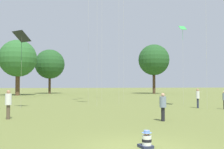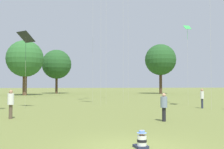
% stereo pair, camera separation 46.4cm
% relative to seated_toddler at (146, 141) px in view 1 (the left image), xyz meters
% --- Properties ---
extents(ground_plane, '(300.00, 300.00, 0.00)m').
position_rel_seated_toddler_xyz_m(ground_plane, '(-0.38, -0.11, -0.26)').
color(ground_plane, olive).
extents(seated_toddler, '(0.49, 0.57, 0.62)m').
position_rel_seated_toddler_xyz_m(seated_toddler, '(0.00, 0.00, 0.00)').
color(seated_toddler, '#282D47').
rests_on(seated_toddler, ground).
extents(person_standing_0, '(0.55, 0.55, 1.67)m').
position_rel_seated_toddler_xyz_m(person_standing_0, '(2.95, 6.13, 0.73)').
color(person_standing_0, black).
rests_on(person_standing_0, ground).
extents(person_standing_1, '(0.45, 0.45, 1.78)m').
position_rel_seated_toddler_xyz_m(person_standing_1, '(9.22, 13.72, 0.82)').
color(person_standing_1, '#282D42').
rests_on(person_standing_1, ground).
extents(person_standing_4, '(0.41, 0.41, 1.61)m').
position_rel_seated_toddler_xyz_m(person_standing_4, '(10.90, 12.17, 0.72)').
color(person_standing_4, black).
rests_on(person_standing_4, ground).
extents(person_standing_5, '(0.48, 0.48, 1.83)m').
position_rel_seated_toddler_xyz_m(person_standing_5, '(-6.32, 8.61, 0.83)').
color(person_standing_5, brown).
rests_on(person_standing_5, ground).
extents(kite_4, '(1.73, 1.70, 6.91)m').
position_rel_seated_toddler_xyz_m(kite_4, '(-6.71, 15.57, 6.13)').
color(kite_4, '#1E2328').
rests_on(kite_4, ground).
extents(kite_6, '(0.75, 0.61, 8.51)m').
position_rel_seated_toddler_xyz_m(kite_6, '(9.56, 17.46, 7.62)').
color(kite_6, green).
rests_on(kite_6, ground).
extents(distant_tree_1, '(7.28, 7.28, 10.94)m').
position_rel_seated_toddler_xyz_m(distant_tree_1, '(-12.18, 45.02, 7.00)').
color(distant_tree_1, brown).
rests_on(distant_tree_1, ground).
extents(distant_tree_2, '(7.14, 7.14, 11.41)m').
position_rel_seated_toddler_xyz_m(distant_tree_2, '(17.20, 49.09, 7.55)').
color(distant_tree_2, '#473323').
rests_on(distant_tree_2, ground).
extents(distant_tree_3, '(6.89, 6.89, 10.36)m').
position_rel_seated_toddler_xyz_m(distant_tree_3, '(-6.61, 54.12, 6.64)').
color(distant_tree_3, '#473323').
rests_on(distant_tree_3, ground).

